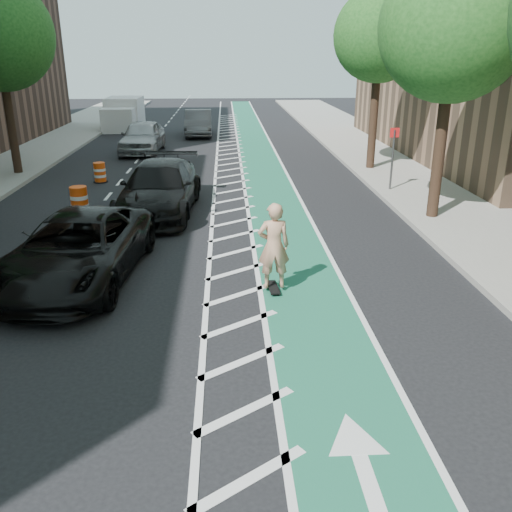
{
  "coord_description": "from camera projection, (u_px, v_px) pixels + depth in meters",
  "views": [
    {
      "loc": [
        1.29,
        -8.22,
        5.06
      ],
      "look_at": [
        1.87,
        2.35,
        1.1
      ],
      "focal_mm": 38.0,
      "sensor_mm": 36.0,
      "label": 1
    }
  ],
  "objects": [
    {
      "name": "sidewalk_right",
      "position": [
        458.0,
        204.0,
        19.21
      ],
      "size": [
        5.0,
        90.0,
        0.15
      ],
      "primitive_type": "cube",
      "color": "gray",
      "rests_on": "ground"
    },
    {
      "name": "buffer_strip",
      "position": [
        233.0,
        209.0,
        18.83
      ],
      "size": [
        1.4,
        90.0,
        0.01
      ],
      "primitive_type": "cube",
      "color": "silver",
      "rests_on": "ground"
    },
    {
      "name": "suv_far",
      "position": [
        160.0,
        188.0,
        18.11
      ],
      "size": [
        2.7,
        5.9,
        1.67
      ],
      "primitive_type": "imported",
      "rotation": [
        0.0,
        0.0,
        -0.06
      ],
      "color": "black",
      "rests_on": "ground"
    },
    {
      "name": "tree_r_d",
      "position": [
        381.0,
        36.0,
        22.74
      ],
      "size": [
        4.2,
        4.2,
        7.9
      ],
      "color": "#382619",
      "rests_on": "ground"
    },
    {
      "name": "car_grey",
      "position": [
        198.0,
        123.0,
        35.5
      ],
      "size": [
        1.84,
        4.95,
        1.61
      ],
      "primitive_type": "imported",
      "rotation": [
        0.0,
        0.0,
        0.03
      ],
      "color": "#535358",
      "rests_on": "ground"
    },
    {
      "name": "skateboarder",
      "position": [
        274.0,
        246.0,
        11.95
      ],
      "size": [
        0.75,
        0.52,
        1.96
      ],
      "primitive_type": "imported",
      "rotation": [
        0.0,
        0.0,
        3.21
      ],
      "color": "tan",
      "rests_on": "skateboard"
    },
    {
      "name": "car_silver",
      "position": [
        142.0,
        137.0,
        29.32
      ],
      "size": [
        2.2,
        5.06,
        1.7
      ],
      "primitive_type": "imported",
      "rotation": [
        0.0,
        0.0,
        -0.04
      ],
      "color": "#A4A5A9",
      "rests_on": "ground"
    },
    {
      "name": "barrel_b",
      "position": [
        79.0,
        202.0,
        17.94
      ],
      "size": [
        0.71,
        0.71,
        0.97
      ],
      "color": "#E6460C",
      "rests_on": "ground"
    },
    {
      "name": "barrel_c",
      "position": [
        100.0,
        173.0,
        22.61
      ],
      "size": [
        0.61,
        0.61,
        0.83
      ],
      "color": "#EF4A0C",
      "rests_on": "ground"
    },
    {
      "name": "suv_near",
      "position": [
        78.0,
        249.0,
        12.67
      ],
      "size": [
        3.14,
        5.86,
        1.56
      ],
      "primitive_type": "imported",
      "rotation": [
        0.0,
        0.0,
        -0.1
      ],
      "color": "black",
      "rests_on": "ground"
    },
    {
      "name": "barrel_a",
      "position": [
        81.0,
        263.0,
        12.83
      ],
      "size": [
        0.64,
        0.64,
        0.87
      ],
      "color": "#EC550C",
      "rests_on": "ground"
    },
    {
      "name": "tree_r_c",
      "position": [
        458.0,
        27.0,
        15.26
      ],
      "size": [
        4.2,
        4.2,
        7.9
      ],
      "color": "#382619",
      "rests_on": "ground"
    },
    {
      "name": "curb_right",
      "position": [
        390.0,
        204.0,
        19.09
      ],
      "size": [
        0.12,
        90.0,
        0.16
      ],
      "primitive_type": "cube",
      "color": "gray",
      "rests_on": "ground"
    },
    {
      "name": "ground",
      "position": [
        156.0,
        365.0,
        9.4
      ],
      "size": [
        120.0,
        120.0,
        0.0
      ],
      "primitive_type": "plane",
      "color": "black",
      "rests_on": "ground"
    },
    {
      "name": "bike_lane",
      "position": [
        276.0,
        208.0,
        18.9
      ],
      "size": [
        2.0,
        90.0,
        0.01
      ],
      "primitive_type": "cube",
      "color": "#1A5E44",
      "rests_on": "ground"
    },
    {
      "name": "box_truck",
      "position": [
        123.0,
        115.0,
        38.55
      ],
      "size": [
        2.38,
        5.15,
        2.14
      ],
      "rotation": [
        0.0,
        0.0,
        -0.01
      ],
      "color": "white",
      "rests_on": "ground"
    },
    {
      "name": "skateboard",
      "position": [
        273.0,
        287.0,
        12.3
      ],
      "size": [
        0.26,
        0.77,
        0.1
      ],
      "rotation": [
        0.0,
        0.0,
        0.07
      ],
      "color": "black",
      "rests_on": "ground"
    },
    {
      "name": "sign_post",
      "position": [
        393.0,
        158.0,
        20.54
      ],
      "size": [
        0.35,
        0.08,
        2.47
      ],
      "color": "#4C4C4C",
      "rests_on": "ground"
    }
  ]
}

